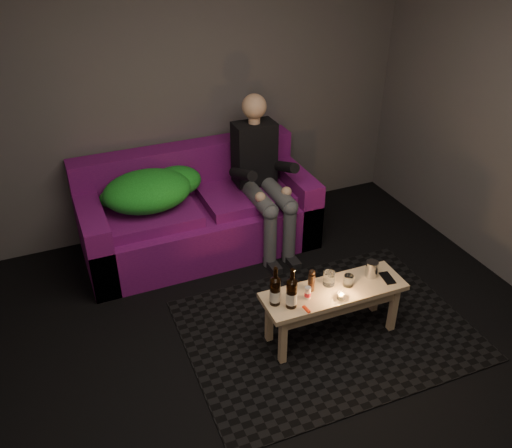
{
  "coord_description": "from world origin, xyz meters",
  "views": [
    {
      "loc": [
        -1.3,
        -2.17,
        2.74
      ],
      "look_at": [
        0.14,
        1.19,
        0.5
      ],
      "focal_mm": 38.0,
      "sensor_mm": 36.0,
      "label": 1
    }
  ],
  "objects_px": {
    "sofa": "(197,215)",
    "beer_bottle_b": "(292,293)",
    "coffee_table": "(333,298)",
    "steel_cup": "(372,269)",
    "beer_bottle_a": "(275,291)",
    "person": "(262,173)"
  },
  "relations": [
    {
      "from": "person",
      "to": "beer_bottle_b",
      "type": "relative_size",
      "value": 4.46
    },
    {
      "from": "beer_bottle_b",
      "to": "person",
      "type": "bearing_deg",
      "value": 74.08
    },
    {
      "from": "beer_bottle_a",
      "to": "coffee_table",
      "type": "bearing_deg",
      "value": -3.34
    },
    {
      "from": "person",
      "to": "beer_bottle_b",
      "type": "bearing_deg",
      "value": -105.92
    },
    {
      "from": "sofa",
      "to": "coffee_table",
      "type": "height_order",
      "value": "sofa"
    },
    {
      "from": "person",
      "to": "coffee_table",
      "type": "bearing_deg",
      "value": -91.88
    },
    {
      "from": "beer_bottle_a",
      "to": "steel_cup",
      "type": "height_order",
      "value": "beer_bottle_a"
    },
    {
      "from": "beer_bottle_a",
      "to": "steel_cup",
      "type": "distance_m",
      "value": 0.76
    },
    {
      "from": "beer_bottle_a",
      "to": "beer_bottle_b",
      "type": "distance_m",
      "value": 0.11
    },
    {
      "from": "steel_cup",
      "to": "beer_bottle_a",
      "type": "bearing_deg",
      "value": -179.54
    },
    {
      "from": "sofa",
      "to": "beer_bottle_b",
      "type": "xyz_separation_m",
      "value": [
        0.16,
        -1.55,
        0.22
      ]
    },
    {
      "from": "coffee_table",
      "to": "steel_cup",
      "type": "relative_size",
      "value": 8.57
    },
    {
      "from": "steel_cup",
      "to": "sofa",
      "type": "bearing_deg",
      "value": 119.13
    },
    {
      "from": "coffee_table",
      "to": "steel_cup",
      "type": "bearing_deg",
      "value": 5.72
    },
    {
      "from": "sofa",
      "to": "beer_bottle_b",
      "type": "distance_m",
      "value": 1.57
    },
    {
      "from": "coffee_table",
      "to": "steel_cup",
      "type": "distance_m",
      "value": 0.34
    },
    {
      "from": "sofa",
      "to": "beer_bottle_a",
      "type": "relative_size",
      "value": 6.92
    },
    {
      "from": "coffee_table",
      "to": "sofa",
      "type": "bearing_deg",
      "value": 108.56
    },
    {
      "from": "coffee_table",
      "to": "person",
      "type": "bearing_deg",
      "value": 88.12
    },
    {
      "from": "sofa",
      "to": "person",
      "type": "relative_size",
      "value": 1.5
    },
    {
      "from": "person",
      "to": "steel_cup",
      "type": "relative_size",
      "value": 11.14
    },
    {
      "from": "beer_bottle_b",
      "to": "steel_cup",
      "type": "xyz_separation_m",
      "value": [
        0.67,
        0.07,
        -0.05
      ]
    }
  ]
}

